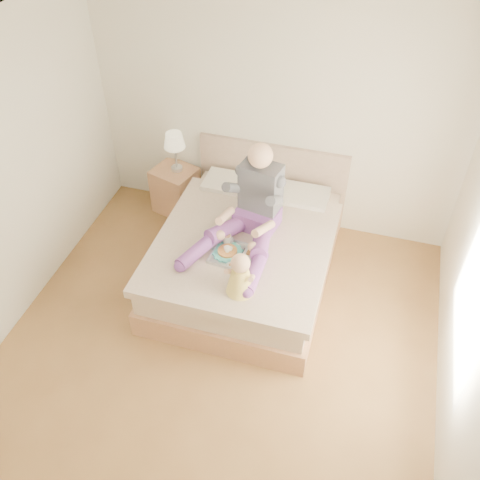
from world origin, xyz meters
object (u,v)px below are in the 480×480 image
(adult, at_px, (251,211))
(tray, at_px, (237,254))
(nightstand, at_px, (176,190))
(baby, at_px, (241,276))
(bed, at_px, (248,251))

(adult, distance_m, tray, 0.44)
(tray, bearing_deg, nightstand, 137.97)
(tray, relative_size, baby, 1.17)
(nightstand, height_order, tray, tray)
(adult, distance_m, baby, 0.77)
(bed, distance_m, tray, 0.51)
(tray, distance_m, baby, 0.45)
(adult, bearing_deg, nightstand, 154.98)
(bed, height_order, tray, bed)
(bed, relative_size, baby, 5.08)
(adult, relative_size, baby, 2.87)
(bed, xyz_separation_m, tray, (0.00, -0.40, 0.32))
(bed, bearing_deg, nightstand, 144.78)
(baby, bearing_deg, bed, 109.03)
(bed, distance_m, adult, 0.58)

